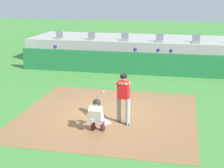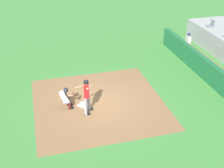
# 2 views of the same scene
# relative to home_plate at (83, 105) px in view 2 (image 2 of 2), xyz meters

# --- Properties ---
(ground_plane) EXTENTS (80.00, 80.00, 0.00)m
(ground_plane) POSITION_rel_home_plate_xyz_m (0.00, 0.80, -0.02)
(ground_plane) COLOR #428438
(dirt_infield) EXTENTS (6.40, 6.40, 0.01)m
(dirt_infield) POSITION_rel_home_plate_xyz_m (0.00, 0.80, -0.02)
(dirt_infield) COLOR olive
(dirt_infield) RESTS_ON ground
(home_plate) EXTENTS (0.62, 0.62, 0.02)m
(home_plate) POSITION_rel_home_plate_xyz_m (0.00, 0.00, 0.00)
(home_plate) COLOR white
(home_plate) RESTS_ON dirt_infield
(batter_at_plate) EXTENTS (0.63, 0.82, 1.80)m
(batter_at_plate) POSITION_rel_home_plate_xyz_m (0.69, 0.10, 1.01)
(batter_at_plate) COLOR #99999E
(batter_at_plate) RESTS_ON ground
(catcher_crouched) EXTENTS (0.48, 1.53, 1.13)m
(catcher_crouched) POSITION_rel_home_plate_xyz_m (-0.01, -0.77, 0.59)
(catcher_crouched) COLOR gray
(catcher_crouched) RESTS_ON ground
(dugout_wall) EXTENTS (13.00, 0.30, 1.20)m
(dugout_wall) POSITION_rel_home_plate_xyz_m (0.00, 7.30, 0.58)
(dugout_wall) COLOR #1E6638
(dugout_wall) RESTS_ON ground
(dugout_player_0) EXTENTS (0.49, 0.70, 1.30)m
(dugout_player_0) POSITION_rel_home_plate_xyz_m (-4.93, 8.14, 0.65)
(dugout_player_0) COLOR #939399
(dugout_player_0) RESTS_ON ground
(stadium_seat_0) EXTENTS (0.46, 0.46, 0.48)m
(stadium_seat_0) POSITION_rel_home_plate_xyz_m (-5.42, 10.18, 1.51)
(stadium_seat_0) COLOR slate
(stadium_seat_0) RESTS_ON stands_platform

